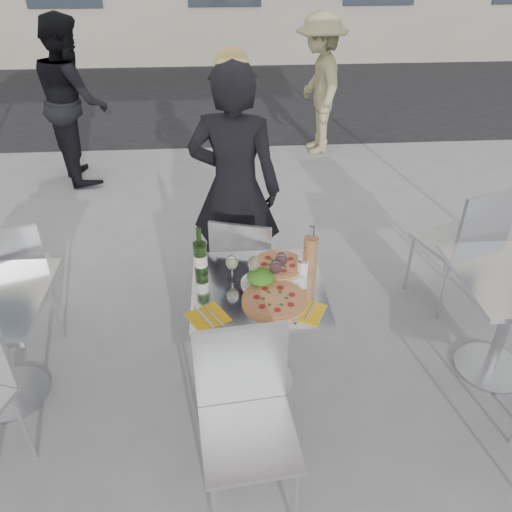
{
  "coord_description": "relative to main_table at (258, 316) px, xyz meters",
  "views": [
    {
      "loc": [
        -0.17,
        -2.17,
        2.39
      ],
      "look_at": [
        0.0,
        0.15,
        0.85
      ],
      "focal_mm": 35.0,
      "sensor_mm": 36.0,
      "label": 1
    }
  ],
  "objects": [
    {
      "name": "pedestrian_b",
      "position": [
        1.01,
        3.82,
        0.27
      ],
      "size": [
        0.64,
        1.07,
        1.62
      ],
      "primitive_type": "imported",
      "rotation": [
        0.0,
        0.0,
        4.75
      ],
      "color": "#978F61",
      "rests_on": "ground"
    },
    {
      "name": "wineglass_red_b",
      "position": [
        0.13,
        0.08,
        0.32
      ],
      "size": [
        0.07,
        0.07,
        0.16
      ],
      "color": "white",
      "rests_on": "main_table"
    },
    {
      "name": "pedestrian_a",
      "position": [
        -1.72,
        3.24,
        0.32
      ],
      "size": [
        0.94,
        1.03,
        1.71
      ],
      "primitive_type": "imported",
      "rotation": [
        0.0,
        0.0,
        2.0
      ],
      "color": "black",
      "rests_on": "ground"
    },
    {
      "name": "napkin_right",
      "position": [
        0.22,
        -0.23,
        0.21
      ],
      "size": [
        0.24,
        0.24,
        0.01
      ],
      "rotation": [
        0.0,
        0.0,
        -0.49
      ],
      "color": "yellow",
      "rests_on": "main_table"
    },
    {
      "name": "carafe",
      "position": [
        0.3,
        0.13,
        0.33
      ],
      "size": [
        0.08,
        0.08,
        0.29
      ],
      "color": "#E8A163",
      "rests_on": "main_table"
    },
    {
      "name": "pizza_far",
      "position": [
        0.13,
        0.17,
        0.23
      ],
      "size": [
        0.34,
        0.34,
        0.03
      ],
      "color": "white",
      "rests_on": "main_table"
    },
    {
      "name": "wineglass_white_b",
      "position": [
        -0.02,
        0.06,
        0.32
      ],
      "size": [
        0.07,
        0.07,
        0.16
      ],
      "color": "white",
      "rests_on": "main_table"
    },
    {
      "name": "salad_plate",
      "position": [
        0.02,
        0.03,
        0.25
      ],
      "size": [
        0.22,
        0.22,
        0.09
      ],
      "color": "white",
      "rests_on": "main_table"
    },
    {
      "name": "side_table_right",
      "position": [
        1.5,
        0.0,
        0.0
      ],
      "size": [
        0.72,
        0.72,
        0.75
      ],
      "color": "#B7BABF",
      "rests_on": "ground"
    },
    {
      "name": "chair_near",
      "position": [
        -0.11,
        -0.66,
        0.02
      ],
      "size": [
        0.47,
        0.48,
        0.94
      ],
      "rotation": [
        0.0,
        0.0,
        0.1
      ],
      "color": "silver",
      "rests_on": "ground"
    },
    {
      "name": "napkin_left",
      "position": [
        -0.27,
        -0.24,
        0.21
      ],
      "size": [
        0.25,
        0.25,
        0.01
      ],
      "rotation": [
        0.0,
        0.0,
        0.53
      ],
      "color": "yellow",
      "rests_on": "main_table"
    },
    {
      "name": "street_asphalt",
      "position": [
        0.0,
        6.5,
        -0.54
      ],
      "size": [
        24.0,
        5.0,
        0.0
      ],
      "primitive_type": "cube",
      "color": "black",
      "rests_on": "ground"
    },
    {
      "name": "ground",
      "position": [
        0.0,
        0.0,
        -0.54
      ],
      "size": [
        80.0,
        80.0,
        0.0
      ],
      "primitive_type": "plane",
      "color": "slate"
    },
    {
      "name": "sugar_shaker",
      "position": [
        0.26,
        0.1,
        0.26
      ],
      "size": [
        0.06,
        0.06,
        0.11
      ],
      "color": "white",
      "rests_on": "main_table"
    },
    {
      "name": "side_chair_lfar",
      "position": [
        -1.51,
        0.51,
        0.01
      ],
      "size": [
        0.54,
        0.55,
        0.93
      ],
      "rotation": [
        0.0,
        0.0,
        3.47
      ],
      "color": "silver",
      "rests_on": "ground"
    },
    {
      "name": "side_chair_rfar",
      "position": [
        1.51,
        0.66,
        0.05
      ],
      "size": [
        0.57,
        0.58,
        0.99
      ],
      "rotation": [
        0.0,
        0.0,
        3.47
      ],
      "color": "silver",
      "rests_on": "ground"
    },
    {
      "name": "wine_bottle",
      "position": [
        -0.31,
        0.15,
        0.32
      ],
      "size": [
        0.07,
        0.08,
        0.29
      ],
      "color": "#2A541F",
      "rests_on": "main_table"
    },
    {
      "name": "pizza_near",
      "position": [
        0.08,
        -0.14,
        0.22
      ],
      "size": [
        0.35,
        0.35,
        0.02
      ],
      "color": "tan",
      "rests_on": "main_table"
    },
    {
      "name": "chair_far",
      "position": [
        -0.05,
        0.56,
        -0.02
      ],
      "size": [
        0.5,
        0.51,
        0.88
      ],
      "rotation": [
        0.0,
        0.0,
        2.85
      ],
      "color": "silver",
      "rests_on": "ground"
    },
    {
      "name": "wineglass_red_a",
      "position": [
        0.1,
        0.01,
        0.32
      ],
      "size": [
        0.07,
        0.07,
        0.16
      ],
      "color": "white",
      "rests_on": "main_table"
    },
    {
      "name": "wineglass_white_a",
      "position": [
        -0.14,
        0.08,
        0.32
      ],
      "size": [
        0.07,
        0.07,
        0.16
      ],
      "color": "white",
      "rests_on": "main_table"
    },
    {
      "name": "woman_diner",
      "position": [
        -0.09,
        0.95,
        0.34
      ],
      "size": [
        0.72,
        0.56,
        1.75
      ],
      "primitive_type": "imported",
      "rotation": [
        0.0,
        0.0,
        2.9
      ],
      "color": "black",
      "rests_on": "ground"
    },
    {
      "name": "main_table",
      "position": [
        0.0,
        0.0,
        0.0
      ],
      "size": [
        0.72,
        0.72,
        0.75
      ],
      "color": "#B7BABF",
      "rests_on": "ground"
    }
  ]
}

